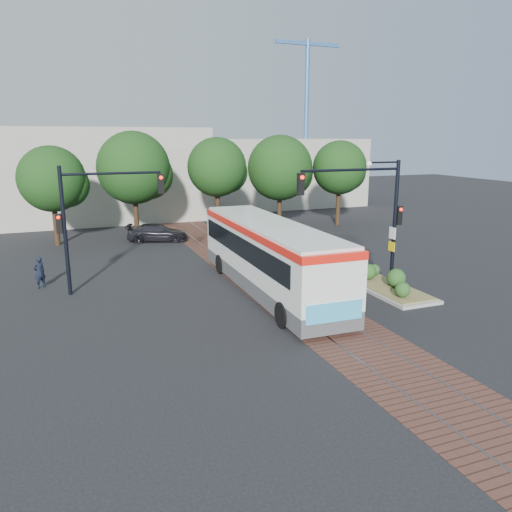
% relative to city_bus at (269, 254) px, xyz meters
% --- Properties ---
extents(ground, '(120.00, 120.00, 0.00)m').
position_rel_city_bus_xyz_m(ground, '(0.60, -1.00, -1.87)').
color(ground, black).
rests_on(ground, ground).
extents(trackbed, '(3.60, 40.00, 0.02)m').
position_rel_city_bus_xyz_m(trackbed, '(0.60, 3.00, -1.86)').
color(trackbed, '#533026').
rests_on(trackbed, ground).
extents(tree_row, '(26.40, 5.60, 7.67)m').
position_rel_city_bus_xyz_m(tree_row, '(1.81, 15.42, 2.98)').
color(tree_row, '#382314').
rests_on(tree_row, ground).
extents(warehouses, '(40.00, 13.00, 8.00)m').
position_rel_city_bus_xyz_m(warehouses, '(0.07, 27.75, 1.94)').
color(warehouses, '#ADA899').
rests_on(warehouses, ground).
extents(crane, '(8.00, 0.50, 18.00)m').
position_rel_city_bus_xyz_m(crane, '(18.60, 33.00, 9.01)').
color(crane, '#3F72B2').
rests_on(crane, ground).
extents(city_bus, '(2.91, 12.59, 3.36)m').
position_rel_city_bus_xyz_m(city_bus, '(0.00, 0.00, 0.00)').
color(city_bus, '#464649').
rests_on(city_bus, ground).
extents(traffic_island, '(2.20, 5.20, 1.13)m').
position_rel_city_bus_xyz_m(traffic_island, '(5.42, -1.89, -1.54)').
color(traffic_island, gray).
rests_on(traffic_island, ground).
extents(signal_pole_main, '(5.49, 0.46, 6.00)m').
position_rel_city_bus_xyz_m(signal_pole_main, '(4.46, -1.80, 2.29)').
color(signal_pole_main, black).
rests_on(signal_pole_main, ground).
extents(signal_pole_left, '(4.99, 0.34, 6.00)m').
position_rel_city_bus_xyz_m(signal_pole_left, '(-7.77, 3.00, 1.99)').
color(signal_pole_left, black).
rests_on(signal_pole_left, ground).
extents(officer, '(0.69, 0.62, 1.57)m').
position_rel_city_bus_xyz_m(officer, '(-10.23, 4.66, -1.08)').
color(officer, black).
rests_on(officer, ground).
extents(parked_car, '(4.54, 2.88, 1.23)m').
position_rel_city_bus_xyz_m(parked_car, '(-2.76, 13.84, -1.26)').
color(parked_car, black).
rests_on(parked_car, ground).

